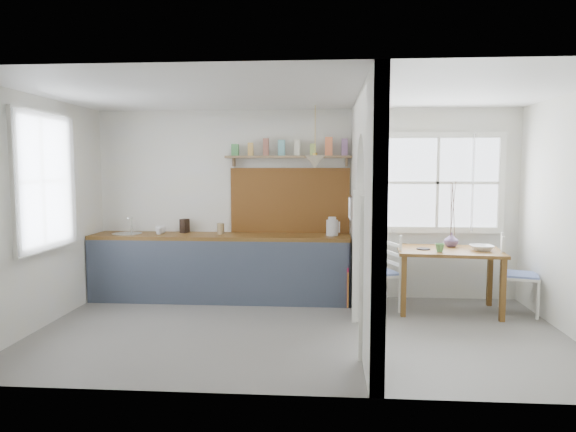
# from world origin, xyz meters

# --- Properties ---
(floor) EXTENTS (5.80, 3.20, 0.01)m
(floor) POSITION_xyz_m (0.00, 0.00, 0.00)
(floor) COLOR slate
(floor) RESTS_ON ground
(ceiling) EXTENTS (5.80, 3.20, 0.01)m
(ceiling) POSITION_xyz_m (0.00, 0.00, 2.60)
(ceiling) COLOR beige
(ceiling) RESTS_ON walls
(walls) EXTENTS (5.81, 3.21, 2.60)m
(walls) POSITION_xyz_m (0.00, 0.00, 1.30)
(walls) COLOR beige
(walls) RESTS_ON floor
(partition) EXTENTS (0.12, 3.20, 2.60)m
(partition) POSITION_xyz_m (0.70, 0.06, 1.45)
(partition) COLOR beige
(partition) RESTS_ON floor
(kitchen_window) EXTENTS (0.10, 1.16, 1.50)m
(kitchen_window) POSITION_xyz_m (-2.87, 0.00, 1.65)
(kitchen_window) COLOR white
(kitchen_window) RESTS_ON walls
(nook_window) EXTENTS (1.76, 0.10, 1.30)m
(nook_window) POSITION_xyz_m (1.80, 1.56, 1.60)
(nook_window) COLOR white
(nook_window) RESTS_ON walls
(counter) EXTENTS (3.50, 0.60, 0.90)m
(counter) POSITION_xyz_m (-1.13, 1.33, 0.46)
(counter) COLOR brown
(counter) RESTS_ON floor
(sink) EXTENTS (0.40, 0.40, 0.02)m
(sink) POSITION_xyz_m (-2.43, 1.30, 0.89)
(sink) COLOR silver
(sink) RESTS_ON counter
(backsplash) EXTENTS (1.65, 0.03, 0.90)m
(backsplash) POSITION_xyz_m (-0.20, 1.58, 1.35)
(backsplash) COLOR brown
(backsplash) RESTS_ON walls
(shelf) EXTENTS (1.75, 0.20, 0.21)m
(shelf) POSITION_xyz_m (-0.20, 1.49, 2.01)
(shelf) COLOR #8C694E
(shelf) RESTS_ON walls
(pendant_lamp) EXTENTS (0.26, 0.26, 0.16)m
(pendant_lamp) POSITION_xyz_m (0.15, 1.15, 1.88)
(pendant_lamp) COLOR beige
(pendant_lamp) RESTS_ON ceiling
(utensil_rail) EXTENTS (0.02, 0.50, 0.02)m
(utensil_rail) POSITION_xyz_m (0.61, 0.90, 1.45)
(utensil_rail) COLOR silver
(utensil_rail) RESTS_ON partition
(dining_table) EXTENTS (1.33, 0.96, 0.78)m
(dining_table) POSITION_xyz_m (1.84, 0.96, 0.39)
(dining_table) COLOR brown
(dining_table) RESTS_ON floor
(chair_left) EXTENTS (0.57, 0.57, 0.97)m
(chair_left) POSITION_xyz_m (0.96, 0.96, 0.48)
(chair_left) COLOR silver
(chair_left) RESTS_ON floor
(chair_right) EXTENTS (0.56, 0.56, 0.98)m
(chair_right) POSITION_xyz_m (2.68, 0.92, 0.49)
(chair_right) COLOR silver
(chair_right) RESTS_ON floor
(kettle) EXTENTS (0.24, 0.21, 0.25)m
(kettle) POSITION_xyz_m (0.38, 1.30, 1.03)
(kettle) COLOR silver
(kettle) RESTS_ON counter
(mug_a) EXTENTS (0.11, 0.11, 0.09)m
(mug_a) POSITION_xyz_m (-1.96, 1.25, 0.95)
(mug_a) COLOR white
(mug_a) RESTS_ON counter
(mug_b) EXTENTS (0.17, 0.17, 0.11)m
(mug_b) POSITION_xyz_m (-1.96, 1.31, 0.95)
(mug_b) COLOR white
(mug_b) RESTS_ON counter
(knife_block) EXTENTS (0.12, 0.14, 0.19)m
(knife_block) POSITION_xyz_m (-1.67, 1.47, 1.00)
(knife_block) COLOR #311E12
(knife_block) RESTS_ON counter
(jar) EXTENTS (0.11, 0.11, 0.15)m
(jar) POSITION_xyz_m (-1.13, 1.33, 0.98)
(jar) COLOR #A18556
(jar) RESTS_ON counter
(towel_magenta) EXTENTS (0.02, 0.03, 0.50)m
(towel_magenta) POSITION_xyz_m (0.58, 1.00, 0.28)
(towel_magenta) COLOR #CE194A
(towel_magenta) RESTS_ON counter
(towel_orange) EXTENTS (0.02, 0.03, 0.46)m
(towel_orange) POSITION_xyz_m (0.58, 0.93, 0.25)
(towel_orange) COLOR #BD6E2C
(towel_orange) RESTS_ON counter
(bowl) EXTENTS (0.30, 0.30, 0.07)m
(bowl) POSITION_xyz_m (2.22, 0.90, 0.82)
(bowl) COLOR white
(bowl) RESTS_ON dining_table
(table_cup) EXTENTS (0.13, 0.13, 0.10)m
(table_cup) POSITION_xyz_m (1.68, 0.76, 0.84)
(table_cup) COLOR #589A51
(table_cup) RESTS_ON dining_table
(plate) EXTENTS (0.21, 0.21, 0.01)m
(plate) POSITION_xyz_m (1.51, 0.94, 0.79)
(plate) COLOR black
(plate) RESTS_ON dining_table
(vase) EXTENTS (0.24, 0.24, 0.19)m
(vase) POSITION_xyz_m (1.91, 1.18, 0.88)
(vase) COLOR #5F496F
(vase) RESTS_ON dining_table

